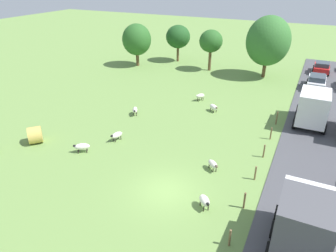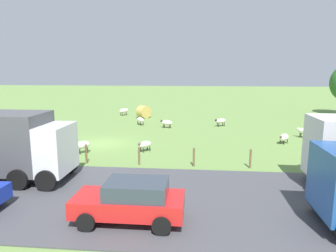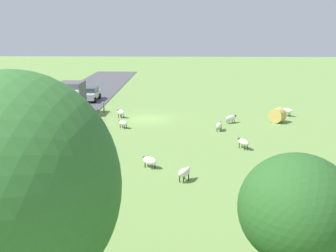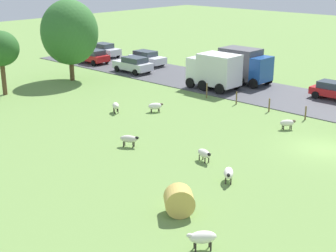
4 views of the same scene
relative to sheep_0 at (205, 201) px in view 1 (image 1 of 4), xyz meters
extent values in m
plane|color=#6B8E47|center=(-2.78, 0.40, -0.55)|extent=(160.00, 160.00, 0.00)
cube|color=#47474C|center=(6.87, 0.40, -0.52)|extent=(8.00, 80.00, 0.06)
ellipsoid|color=silver|center=(-0.01, 0.01, 0.01)|extent=(1.05, 1.07, 0.52)
ellipsoid|color=black|center=(0.31, -0.33, 0.12)|extent=(0.31, 0.31, 0.20)
cylinder|color=#2D2823|center=(0.28, -0.09, -0.37)|extent=(0.07, 0.07, 0.36)
cylinder|color=#2D2823|center=(0.07, -0.28, -0.37)|extent=(0.07, 0.07, 0.36)
cylinder|color=#2D2823|center=(-0.09, 0.31, -0.37)|extent=(0.07, 0.07, 0.36)
cylinder|color=#2D2823|center=(-0.30, 0.11, -0.37)|extent=(0.07, 0.07, 0.36)
ellipsoid|color=silver|center=(-0.83, 4.02, -0.06)|extent=(1.07, 1.03, 0.46)
ellipsoid|color=brown|center=(-0.47, 3.70, 0.04)|extent=(0.31, 0.31, 0.20)
cylinder|color=#2D2823|center=(-0.54, 3.93, -0.39)|extent=(0.07, 0.07, 0.31)
cylinder|color=#2D2823|center=(-0.70, 3.74, -0.39)|extent=(0.07, 0.07, 0.31)
cylinder|color=#2D2823|center=(-0.96, 4.30, -0.39)|extent=(0.07, 0.07, 0.31)
cylinder|color=#2D2823|center=(-1.13, 4.11, -0.39)|extent=(0.07, 0.07, 0.31)
ellipsoid|color=silver|center=(-10.78, 1.83, -0.04)|extent=(1.26, 1.10, 0.51)
ellipsoid|color=black|center=(-11.24, 1.51, 0.08)|extent=(0.32, 0.30, 0.20)
cylinder|color=#2D2823|center=(-10.96, 1.53, -0.39)|extent=(0.07, 0.07, 0.32)
cylinder|color=#2D2823|center=(-11.12, 1.76, -0.39)|extent=(0.07, 0.07, 0.32)
cylinder|color=#2D2823|center=(-10.43, 1.91, -0.39)|extent=(0.07, 0.07, 0.32)
cylinder|color=#2D2823|center=(-10.59, 2.14, -0.39)|extent=(0.07, 0.07, 0.32)
ellipsoid|color=silver|center=(-6.26, 16.00, 0.02)|extent=(0.97, 1.11, 0.49)
ellipsoid|color=silver|center=(-6.53, 15.60, 0.13)|extent=(0.30, 0.32, 0.20)
cylinder|color=#2D2823|center=(-6.31, 15.69, -0.36)|extent=(0.07, 0.07, 0.38)
cylinder|color=#2D2823|center=(-6.53, 15.85, -0.36)|extent=(0.07, 0.07, 0.38)
cylinder|color=#2D2823|center=(-5.99, 16.15, -0.36)|extent=(0.07, 0.07, 0.38)
cylinder|color=#2D2823|center=(-6.22, 16.30, -0.36)|extent=(0.07, 0.07, 0.38)
ellipsoid|color=beige|center=(-10.75, 9.68, -0.02)|extent=(0.98, 1.23, 0.47)
ellipsoid|color=black|center=(-10.48, 9.21, 0.09)|extent=(0.29, 0.32, 0.20)
cylinder|color=#2D2823|center=(-10.48, 9.47, -0.37)|extent=(0.07, 0.07, 0.36)
cylinder|color=#2D2823|center=(-10.71, 9.34, -0.37)|extent=(0.07, 0.07, 0.36)
cylinder|color=#2D2823|center=(-10.80, 10.02, -0.37)|extent=(0.07, 0.07, 0.36)
cylinder|color=#2D2823|center=(-11.02, 9.89, -0.37)|extent=(0.07, 0.07, 0.36)
ellipsoid|color=silver|center=(-9.42, 4.60, -0.04)|extent=(0.77, 1.17, 0.48)
ellipsoid|color=black|center=(-9.57, 4.11, 0.07)|extent=(0.25, 0.30, 0.20)
cylinder|color=#2D2823|center=(-9.38, 4.28, -0.39)|extent=(0.07, 0.07, 0.33)
cylinder|color=#2D2823|center=(-9.64, 4.35, -0.39)|extent=(0.07, 0.07, 0.33)
cylinder|color=#2D2823|center=(-9.21, 4.85, -0.39)|extent=(0.07, 0.07, 0.33)
cylinder|color=#2D2823|center=(-9.47, 4.92, -0.39)|extent=(0.07, 0.07, 0.33)
ellipsoid|color=white|center=(-4.05, 13.85, -0.07)|extent=(1.19, 1.08, 0.52)
ellipsoid|color=brown|center=(-3.63, 13.54, 0.05)|extent=(0.32, 0.30, 0.20)
cylinder|color=#2D2823|center=(-3.72, 13.78, -0.41)|extent=(0.07, 0.07, 0.29)
cylinder|color=#2D2823|center=(-3.89, 13.55, -0.41)|extent=(0.07, 0.07, 0.29)
cylinder|color=#2D2823|center=(-4.20, 14.15, -0.41)|extent=(0.07, 0.07, 0.29)
cylinder|color=#2D2823|center=(-4.37, 13.92, -0.41)|extent=(0.07, 0.07, 0.29)
cylinder|color=tan|center=(-15.28, 1.38, 0.15)|extent=(1.73, 1.71, 1.39)
cylinder|color=brown|center=(-9.22, 27.50, 0.94)|extent=(0.40, 0.40, 2.97)
ellipsoid|color=#285B23|center=(-9.22, 27.50, 3.57)|extent=(3.21, 3.21, 3.07)
cylinder|color=brown|center=(-15.35, 30.06, 0.69)|extent=(0.37, 0.37, 2.49)
ellipsoid|color=#1E4C1E|center=(-15.35, 30.06, 3.24)|extent=(3.70, 3.70, 3.46)
cylinder|color=brown|center=(-1.65, 27.74, 0.65)|extent=(0.45, 0.45, 2.39)
ellipsoid|color=#336B2D|center=(-1.65, 27.74, 4.21)|extent=(5.59, 5.59, 6.31)
cylinder|color=brown|center=(-19.70, 25.08, 0.54)|extent=(0.46, 0.46, 2.17)
ellipsoid|color=#285B23|center=(-19.70, 25.08, 3.31)|extent=(4.20, 4.20, 4.50)
cylinder|color=brown|center=(2.13, -2.10, -0.02)|extent=(0.12, 0.12, 1.07)
cylinder|color=brown|center=(2.13, 1.03, 0.02)|extent=(0.12, 0.12, 1.14)
cylinder|color=brown|center=(2.13, 4.17, -0.02)|extent=(0.12, 0.12, 1.06)
cylinder|color=brown|center=(2.13, 7.31, -0.01)|extent=(0.12, 0.12, 1.08)
cylinder|color=brown|center=(2.13, 10.44, -0.01)|extent=(0.12, 0.12, 1.08)
cylinder|color=brown|center=(2.13, 13.58, 0.09)|extent=(0.12, 0.12, 1.28)
cube|color=white|center=(5.29, 0.78, 1.14)|extent=(2.45, 1.20, 2.30)
cube|color=#4C4C51|center=(5.29, -1.26, 1.42)|extent=(2.45, 2.88, 2.85)
cylinder|color=black|center=(4.07, 0.78, -0.01)|extent=(0.30, 0.96, 0.96)
cylinder|color=black|center=(6.52, 0.78, -0.01)|extent=(0.30, 0.96, 0.96)
cylinder|color=black|center=(4.07, -0.54, -0.01)|extent=(0.30, 0.96, 0.96)
cylinder|color=black|center=(6.52, -0.54, -0.01)|extent=(0.30, 0.96, 0.96)
cylinder|color=black|center=(4.07, -2.13, -0.01)|extent=(0.30, 0.96, 0.96)
cube|color=white|center=(4.92, 16.78, 1.14)|extent=(2.43, 1.20, 2.30)
cube|color=silver|center=(4.92, 14.41, 1.40)|extent=(2.43, 3.54, 2.81)
cylinder|color=black|center=(3.70, 16.78, -0.01)|extent=(0.30, 0.96, 0.96)
cylinder|color=black|center=(6.13, 16.78, -0.01)|extent=(0.30, 0.96, 0.96)
cylinder|color=black|center=(3.70, 15.29, -0.01)|extent=(0.30, 0.96, 0.96)
cylinder|color=black|center=(6.13, 15.29, -0.01)|extent=(0.30, 0.96, 0.96)
cylinder|color=black|center=(3.70, 13.35, -0.01)|extent=(0.30, 0.96, 0.96)
cylinder|color=black|center=(6.13, 13.35, -0.01)|extent=(0.30, 0.96, 0.96)
cube|color=red|center=(5.25, 32.91, 0.18)|extent=(1.96, 3.82, 0.69)
cube|color=#333D47|center=(5.25, 32.62, 0.80)|extent=(1.72, 2.10, 0.56)
cylinder|color=black|center=(4.27, 34.15, -0.17)|extent=(0.22, 0.64, 0.64)
cylinder|color=black|center=(6.23, 34.15, -0.17)|extent=(0.22, 0.64, 0.64)
cylinder|color=black|center=(4.27, 31.67, -0.17)|extent=(0.22, 0.64, 0.64)
cylinder|color=black|center=(6.23, 31.67, -0.17)|extent=(0.22, 0.64, 0.64)
cube|color=silver|center=(4.92, 25.88, 0.22)|extent=(1.98, 4.37, 0.78)
cube|color=#333D47|center=(4.92, 25.55, 0.89)|extent=(1.74, 2.40, 0.56)
cylinder|color=black|center=(3.93, 27.30, -0.17)|extent=(0.22, 0.64, 0.64)
cylinder|color=black|center=(5.91, 27.30, -0.17)|extent=(0.22, 0.64, 0.64)
cylinder|color=black|center=(3.93, 24.46, -0.17)|extent=(0.22, 0.64, 0.64)
cylinder|color=black|center=(5.91, 24.46, -0.17)|extent=(0.22, 0.64, 0.64)
camera|label=1|loc=(4.28, -13.76, 12.19)|focal=32.79mm
camera|label=2|loc=(19.28, 7.52, 4.91)|focal=33.52mm
camera|label=3|loc=(-6.03, 37.06, 8.39)|focal=40.62mm
camera|label=4|loc=(-30.84, -12.29, 10.64)|focal=52.95mm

